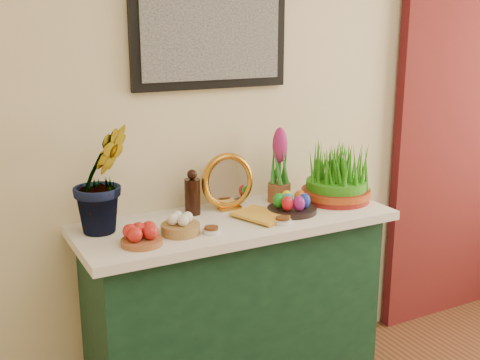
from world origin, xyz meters
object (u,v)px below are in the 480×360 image
Objects in this scene: mirror at (228,182)px; sideboard at (235,313)px; hyacinth_green at (101,162)px; book at (248,219)px; wheatgrass_sabzeh at (336,176)px.

sideboard is at bearing -103.22° from mirror.
mirror is (0.03, 0.13, 0.59)m from sideboard.
mirror is (0.58, 0.04, -0.17)m from hyacinth_green.
hyacinth_green is at bearing 142.29° from book.
wheatgrass_sabzeh is (1.10, -0.09, -0.17)m from hyacinth_green.
book reaches higher than sideboard.
mirror reaches higher than sideboard.
mirror is at bearing 76.78° from sideboard.
sideboard is 0.94m from hyacinth_green.
mirror is at bearing 166.30° from wheatgrass_sabzeh.
hyacinth_green reaches higher than book.
sideboard is 3.93× the size of wheatgrass_sabzeh.
hyacinth_green is 0.66m from book.
book is (-0.01, -0.22, -0.11)m from mirror.
hyacinth_green is 2.62× the size of book.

